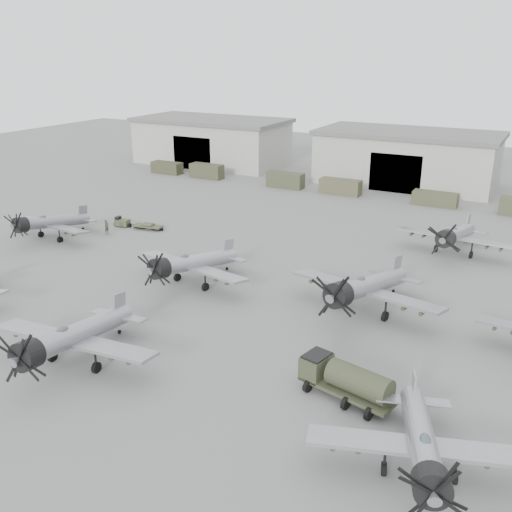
{
  "coord_description": "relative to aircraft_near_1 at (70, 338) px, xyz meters",
  "views": [
    {
      "loc": [
        22.25,
        -32.35,
        21.43
      ],
      "look_at": [
        -2.11,
        13.16,
        2.5
      ],
      "focal_mm": 40.0,
      "sensor_mm": 36.0,
      "label": 1
    }
  ],
  "objects": [
    {
      "name": "support_truck_4",
      "position": [
        13.33,
        57.3,
        -1.38
      ],
      "size": [
        6.29,
        2.2,
        1.97
      ],
      "primitive_type": "cube",
      "color": "#41432C",
      "rests_on": "ground"
    },
    {
      "name": "hangar_left",
      "position": [
        -32.05,
        69.26,
        2.01
      ],
      "size": [
        29.0,
        14.8,
        8.7
      ],
      "color": "#B0B0A5",
      "rests_on": "ground"
    },
    {
      "name": "aircraft_mid_1",
      "position": [
        -1.01,
        16.19,
        -0.09
      ],
      "size": [
        12.58,
        11.32,
        4.99
      ],
      "rotation": [
        0.0,
        0.0,
        -0.18
      ],
      "color": "#9B9EA4",
      "rests_on": "ground"
    },
    {
      "name": "support_truck_2",
      "position": [
        -10.48,
        57.3,
        -1.14
      ],
      "size": [
        6.03,
        2.2,
        2.46
      ],
      "primitive_type": "cube",
      "color": "#3C402A",
      "rests_on": "ground"
    },
    {
      "name": "support_truck_0",
      "position": [
        -34.12,
        57.3,
        -1.34
      ],
      "size": [
        5.73,
        2.2,
        2.05
      ],
      "primitive_type": "cube",
      "color": "#393A26",
      "rests_on": "ground"
    },
    {
      "name": "tug_trailer",
      "position": [
        -18.13,
        28.33,
        -1.88
      ],
      "size": [
        6.56,
        2.16,
        1.3
      ],
      "rotation": [
        0.0,
        0.0,
        0.15
      ],
      "color": "#3F432C",
      "rests_on": "ground"
    },
    {
      "name": "ground",
      "position": [
        5.95,
        7.3,
        -2.36
      ],
      "size": [
        220.0,
        220.0,
        0.0
      ],
      "primitive_type": "plane",
      "color": "#5C5C59",
      "rests_on": "ground"
    },
    {
      "name": "aircraft_near_2",
      "position": [
        24.37,
        0.28,
        -0.19
      ],
      "size": [
        11.93,
        10.74,
        4.79
      ],
      "rotation": [
        0.0,
        0.0,
        0.32
      ],
      "color": "#969A9F",
      "rests_on": "ground"
    },
    {
      "name": "support_truck_3",
      "position": [
        -1.07,
        57.3,
        -1.19
      ],
      "size": [
        6.39,
        2.2,
        2.34
      ],
      "primitive_type": "cube",
      "color": "#49482F",
      "rests_on": "ground"
    },
    {
      "name": "support_truck_1",
      "position": [
        -25.59,
        57.3,
        -1.14
      ],
      "size": [
        5.92,
        2.2,
        2.45
      ],
      "primitive_type": "cube",
      "color": "#3B3D28",
      "rests_on": "ground"
    },
    {
      "name": "aircraft_mid_2",
      "position": [
        15.43,
        18.0,
        0.13
      ],
      "size": [
        13.81,
        12.43,
        5.48
      ],
      "rotation": [
        0.0,
        0.0,
        -0.2
      ],
      "color": "gray",
      "rests_on": "ground"
    },
    {
      "name": "aircraft_far_1",
      "position": [
        19.51,
        36.94,
        -0.08
      ],
      "size": [
        12.62,
        11.36,
        5.03
      ],
      "rotation": [
        0.0,
        0.0,
        -0.09
      ],
      "color": "gray",
      "rests_on": "ground"
    },
    {
      "name": "fuel_tanker",
      "position": [
        18.41,
        5.58,
        -0.94
      ],
      "size": [
        6.75,
        3.5,
        2.48
      ],
      "rotation": [
        0.0,
        0.0,
        -0.22
      ],
      "color": "#333824",
      "rests_on": "ground"
    },
    {
      "name": "aircraft_mid_0",
      "position": [
        -23.56,
        19.83,
        -0.24
      ],
      "size": [
        11.73,
        10.56,
        4.67
      ],
      "rotation": [
        0.0,
        0.0,
        -0.1
      ],
      "color": "gray",
      "rests_on": "ground"
    },
    {
      "name": "aircraft_near_1",
      "position": [
        0.0,
        0.0,
        0.0
      ],
      "size": [
        13.05,
        11.74,
        5.2
      ],
      "rotation": [
        0.0,
        0.0,
        0.09
      ],
      "color": "#93969B",
      "rests_on": "ground"
    },
    {
      "name": "ground_crew",
      "position": [
        -19.14,
        24.83,
        -1.47
      ],
      "size": [
        0.46,
        0.68,
        1.8
      ],
      "primitive_type": "imported",
      "rotation": [
        0.0,
        0.0,
        1.52
      ],
      "color": "#3D3F29",
      "rests_on": "ground"
    },
    {
      "name": "hangar_center",
      "position": [
        5.95,
        69.26,
        2.01
      ],
      "size": [
        29.0,
        14.8,
        8.7
      ],
      "color": "#B0B0A5",
      "rests_on": "ground"
    }
  ]
}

